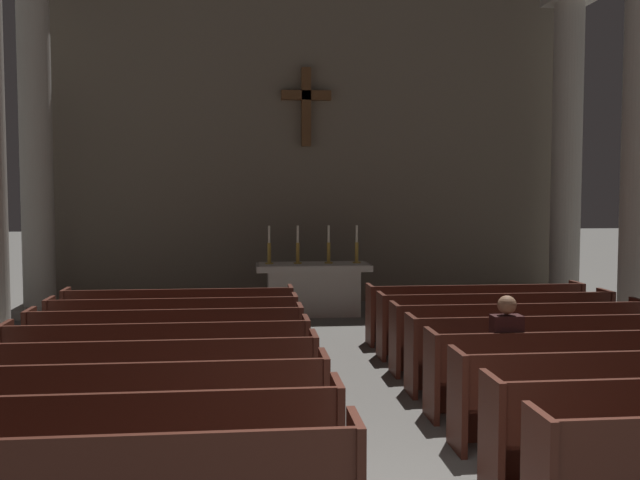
{
  "coord_description": "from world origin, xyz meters",
  "views": [
    {
      "loc": [
        -1.35,
        -4.72,
        2.43
      ],
      "look_at": [
        0.0,
        8.21,
        1.55
      ],
      "focal_mm": 41.58,
      "sensor_mm": 36.0,
      "label": 1
    }
  ],
  "objects_px": {
    "lone_worshipper": "(503,353)",
    "pew_right_row_4": "(585,371)",
    "pew_right_row_3": "(631,395)",
    "pew_right_row_7": "(495,324)",
    "pew_left_row_5": "(159,361)",
    "pew_left_row_3": "(135,410)",
    "pew_right_row_6": "(520,336)",
    "column_left_fourth": "(36,155)",
    "candlestick_inner_right": "(329,251)",
    "altar": "(313,288)",
    "pew_left_row_8": "(180,318)",
    "column_right_third": "(640,150)",
    "pew_left_row_4": "(148,383)",
    "pew_right_row_5": "(549,352)",
    "column_right_fourth": "(567,157)",
    "pew_left_row_7": "(174,330)",
    "candlestick_outer_right": "(357,251)",
    "pew_right_row_8": "(475,313)",
    "pew_left_row_6": "(167,344)",
    "candlestick_inner_left": "(298,251)",
    "pew_left_row_2": "(117,448)",
    "candlestick_outer_left": "(269,252)"
  },
  "relations": [
    {
      "from": "pew_left_row_7",
      "to": "pew_right_row_5",
      "type": "distance_m",
      "value": 5.01
    },
    {
      "from": "pew_left_row_8",
      "to": "pew_right_row_5",
      "type": "distance_m",
      "value": 5.44
    },
    {
      "from": "lone_worshipper",
      "to": "pew_right_row_4",
      "type": "bearing_deg",
      "value": -2.44
    },
    {
      "from": "column_right_third",
      "to": "column_right_fourth",
      "type": "height_order",
      "value": "same"
    },
    {
      "from": "pew_right_row_8",
      "to": "candlestick_inner_right",
      "type": "xyz_separation_m",
      "value": [
        -2.02,
        2.86,
        0.77
      ]
    },
    {
      "from": "altar",
      "to": "lone_worshipper",
      "type": "bearing_deg",
      "value": -77.94
    },
    {
      "from": "pew_right_row_3",
      "to": "column_right_fourth",
      "type": "xyz_separation_m",
      "value": [
        2.92,
        8.0,
        2.61
      ]
    },
    {
      "from": "pew_left_row_4",
      "to": "pew_right_row_5",
      "type": "relative_size",
      "value": 1.0
    },
    {
      "from": "candlestick_inner_left",
      "to": "candlestick_outer_right",
      "type": "xyz_separation_m",
      "value": [
        1.15,
        0.0,
        0.0
      ]
    },
    {
      "from": "column_right_fourth",
      "to": "column_left_fourth",
      "type": "bearing_deg",
      "value": 180.0
    },
    {
      "from": "column_right_third",
      "to": "altar",
      "type": "distance_m",
      "value": 6.32
    },
    {
      "from": "pew_right_row_5",
      "to": "column_right_fourth",
      "type": "distance_m",
      "value": 7.25
    },
    {
      "from": "pew_left_row_3",
      "to": "pew_right_row_6",
      "type": "height_order",
      "value": "same"
    },
    {
      "from": "pew_right_row_3",
      "to": "pew_right_row_7",
      "type": "bearing_deg",
      "value": 90.0
    },
    {
      "from": "lone_worshipper",
      "to": "candlestick_inner_right",
      "type": "bearing_deg",
      "value": 99.56
    },
    {
      "from": "pew_right_row_8",
      "to": "candlestick_inner_left",
      "type": "distance_m",
      "value": 3.95
    },
    {
      "from": "pew_left_row_8",
      "to": "candlestick_inner_right",
      "type": "relative_size",
      "value": 4.68
    },
    {
      "from": "pew_right_row_7",
      "to": "pew_left_row_7",
      "type": "bearing_deg",
      "value": 180.0
    },
    {
      "from": "pew_left_row_6",
      "to": "altar",
      "type": "bearing_deg",
      "value": 64.06
    },
    {
      "from": "pew_left_row_2",
      "to": "candlestick_outer_left",
      "type": "distance_m",
      "value": 8.73
    },
    {
      "from": "pew_right_row_7",
      "to": "column_right_third",
      "type": "bearing_deg",
      "value": 25.2
    },
    {
      "from": "pew_right_row_5",
      "to": "pew_right_row_6",
      "type": "bearing_deg",
      "value": 90.0
    },
    {
      "from": "pew_left_row_7",
      "to": "altar",
      "type": "xyz_separation_m",
      "value": [
        2.32,
        3.81,
        0.06
      ]
    },
    {
      "from": "pew_right_row_3",
      "to": "candlestick_inner_left",
      "type": "height_order",
      "value": "candlestick_inner_left"
    },
    {
      "from": "pew_right_row_8",
      "to": "pew_left_row_7",
      "type": "bearing_deg",
      "value": -168.39
    },
    {
      "from": "column_left_fourth",
      "to": "column_right_third",
      "type": "bearing_deg",
      "value": -15.06
    },
    {
      "from": "pew_right_row_4",
      "to": "column_right_third",
      "type": "height_order",
      "value": "column_right_third"
    },
    {
      "from": "pew_right_row_4",
      "to": "candlestick_inner_right",
      "type": "relative_size",
      "value": 4.68
    },
    {
      "from": "pew_left_row_5",
      "to": "pew_right_row_5",
      "type": "xyz_separation_m",
      "value": [
        4.63,
        0.0,
        0.0
      ]
    },
    {
      "from": "pew_left_row_4",
      "to": "candlestick_inner_left",
      "type": "distance_m",
      "value": 7.01
    },
    {
      "from": "pew_left_row_5",
      "to": "column_right_third",
      "type": "height_order",
      "value": "column_right_third"
    },
    {
      "from": "pew_right_row_6",
      "to": "pew_right_row_7",
      "type": "height_order",
      "value": "same"
    },
    {
      "from": "pew_left_row_8",
      "to": "pew_right_row_7",
      "type": "height_order",
      "value": "same"
    },
    {
      "from": "column_left_fourth",
      "to": "altar",
      "type": "distance_m",
      "value": 5.84
    },
    {
      "from": "pew_left_row_5",
      "to": "pew_right_row_3",
      "type": "height_order",
      "value": "same"
    },
    {
      "from": "column_right_third",
      "to": "pew_left_row_4",
      "type": "bearing_deg",
      "value": -150.75
    },
    {
      "from": "column_left_fourth",
      "to": "candlestick_outer_left",
      "type": "height_order",
      "value": "column_left_fourth"
    },
    {
      "from": "pew_left_row_4",
      "to": "candlestick_outer_right",
      "type": "xyz_separation_m",
      "value": [
        3.17,
        6.66,
        0.77
      ]
    },
    {
      "from": "candlestick_outer_left",
      "to": "lone_worshipper",
      "type": "distance_m",
      "value": 7.03
    },
    {
      "from": "column_left_fourth",
      "to": "candlestick_inner_right",
      "type": "height_order",
      "value": "column_left_fourth"
    },
    {
      "from": "altar",
      "to": "pew_left_row_4",
      "type": "bearing_deg",
      "value": -109.16
    },
    {
      "from": "pew_right_row_5",
      "to": "candlestick_outer_right",
      "type": "distance_m",
      "value": 5.95
    },
    {
      "from": "pew_left_row_3",
      "to": "column_left_fourth",
      "type": "bearing_deg",
      "value": 110.07
    },
    {
      "from": "pew_right_row_8",
      "to": "candlestick_inner_left",
      "type": "xyz_separation_m",
      "value": [
        -2.62,
        2.86,
        0.77
      ]
    },
    {
      "from": "pew_right_row_5",
      "to": "candlestick_outer_right",
      "type": "relative_size",
      "value": 4.68
    },
    {
      "from": "column_right_third",
      "to": "altar",
      "type": "xyz_separation_m",
      "value": [
        -5.24,
        2.43,
        -2.56
      ]
    },
    {
      "from": "pew_left_row_6",
      "to": "candlestick_outer_right",
      "type": "distance_m",
      "value": 5.77
    },
    {
      "from": "pew_left_row_7",
      "to": "candlestick_outer_left",
      "type": "height_order",
      "value": "candlestick_outer_left"
    },
    {
      "from": "pew_left_row_8",
      "to": "pew_right_row_8",
      "type": "relative_size",
      "value": 1.0
    },
    {
      "from": "pew_right_row_6",
      "to": "candlestick_outer_right",
      "type": "bearing_deg",
      "value": 107.11
    }
  ]
}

